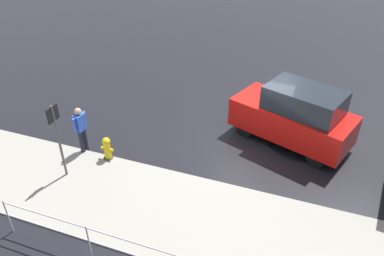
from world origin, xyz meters
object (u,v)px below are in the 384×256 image
at_px(moving_hatchback, 295,116).
at_px(fire_hydrant, 107,149).
at_px(sign_post, 57,132).
at_px(pedestrian, 81,127).

relative_size(moving_hatchback, fire_hydrant, 5.29).
relative_size(moving_hatchback, sign_post, 1.77).
bearing_deg(pedestrian, fire_hydrant, 173.97).
bearing_deg(pedestrian, sign_post, 98.02).
height_order(moving_hatchback, sign_post, sign_post).
height_order(fire_hydrant, pedestrian, pedestrian).
bearing_deg(fire_hydrant, pedestrian, -6.03).
bearing_deg(moving_hatchback, sign_post, 34.12).
xyz_separation_m(fire_hydrant, pedestrian, (0.94, -0.10, 0.56)).
xyz_separation_m(pedestrian, sign_post, (-0.17, 1.24, 0.62)).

